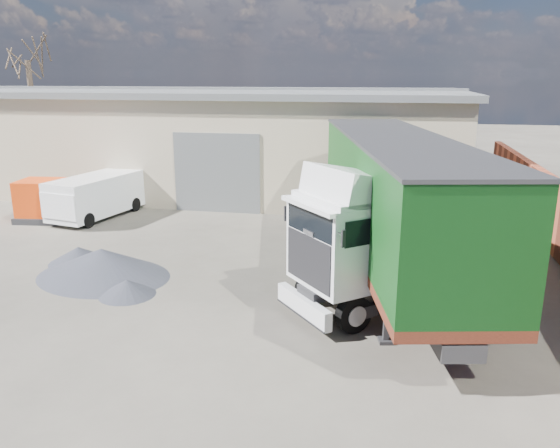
% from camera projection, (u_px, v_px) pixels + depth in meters
% --- Properties ---
extents(ground, '(120.00, 120.00, 0.00)m').
position_uv_depth(ground, '(178.00, 301.00, 15.25)').
color(ground, black).
rests_on(ground, ground).
extents(warehouse, '(30.60, 12.60, 5.42)m').
position_uv_depth(warehouse, '(181.00, 137.00, 30.81)').
color(warehouse, '#B6A88C').
rests_on(warehouse, ground).
extents(bare_tree, '(4.00, 4.00, 9.60)m').
position_uv_depth(bare_tree, '(26.00, 45.00, 35.47)').
color(bare_tree, '#382B21').
rests_on(bare_tree, ground).
extents(tractor_unit, '(5.87, 5.45, 3.97)m').
position_uv_depth(tractor_unit, '(367.00, 250.00, 14.28)').
color(tractor_unit, black).
rests_on(tractor_unit, ground).
extents(box_trailer, '(5.46, 13.42, 4.36)m').
position_uv_depth(box_trailer, '(394.00, 194.00, 16.29)').
color(box_trailer, '#2D2D30').
rests_on(box_trailer, ground).
extents(panel_van, '(2.68, 4.75, 1.83)m').
position_uv_depth(panel_van, '(93.00, 197.00, 23.73)').
color(panel_van, black).
rests_on(panel_van, ground).
extents(orange_skip, '(3.02, 2.09, 1.77)m').
position_uv_depth(orange_skip, '(52.00, 203.00, 23.39)').
color(orange_skip, '#2D2D30').
rests_on(orange_skip, ground).
extents(gravel_heap, '(5.22, 5.16, 0.91)m').
position_uv_depth(gravel_heap, '(101.00, 263.00, 17.02)').
color(gravel_heap, black).
rests_on(gravel_heap, ground).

